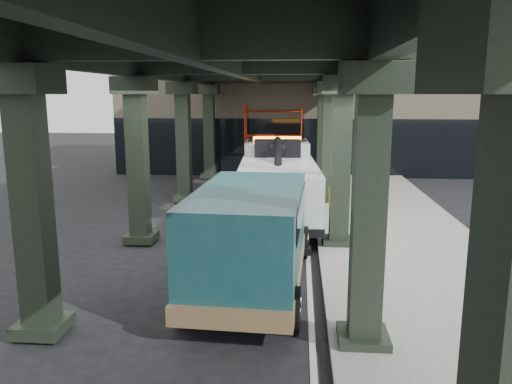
% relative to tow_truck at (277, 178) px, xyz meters
% --- Properties ---
extents(ground, '(90.00, 90.00, 0.00)m').
position_rel_tow_truck_xyz_m(ground, '(-0.61, -5.83, -1.45)').
color(ground, black).
rests_on(ground, ground).
extents(sidewalk, '(5.00, 40.00, 0.15)m').
position_rel_tow_truck_xyz_m(sidewalk, '(3.89, -3.83, -1.37)').
color(sidewalk, gray).
rests_on(sidewalk, ground).
extents(lane_stripe, '(0.12, 38.00, 0.01)m').
position_rel_tow_truck_xyz_m(lane_stripe, '(1.09, -3.83, -1.44)').
color(lane_stripe, silver).
rests_on(lane_stripe, ground).
extents(viaduct, '(7.40, 32.00, 6.40)m').
position_rel_tow_truck_xyz_m(viaduct, '(-1.01, -3.83, 4.01)').
color(viaduct, black).
rests_on(viaduct, ground).
extents(building, '(22.00, 10.00, 8.00)m').
position_rel_tow_truck_xyz_m(building, '(1.39, 14.17, 2.55)').
color(building, '#C6B793').
rests_on(building, ground).
extents(scaffolding, '(3.08, 0.88, 4.00)m').
position_rel_tow_truck_xyz_m(scaffolding, '(-0.61, 8.82, 0.66)').
color(scaffolding, red).
rests_on(scaffolding, ground).
extents(tow_truck, '(3.08, 9.18, 2.97)m').
position_rel_tow_truck_xyz_m(tow_truck, '(0.00, 0.00, 0.00)').
color(tow_truck, black).
rests_on(tow_truck, ground).
extents(towed_van, '(2.71, 6.22, 2.48)m').
position_rel_tow_truck_xyz_m(towed_van, '(-0.26, -7.28, -0.12)').
color(towed_van, '#133F45').
rests_on(towed_van, ground).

